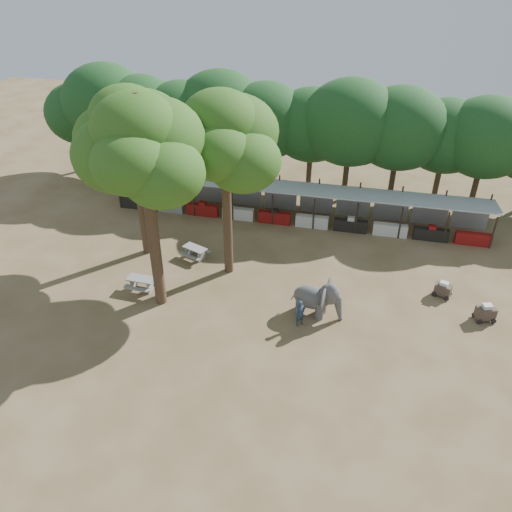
% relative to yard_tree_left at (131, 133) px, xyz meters
% --- Properties ---
extents(ground, '(100.00, 100.00, 0.00)m').
position_rel_yard_tree_left_xyz_m(ground, '(9.13, -7.19, -8.20)').
color(ground, brown).
rests_on(ground, ground).
extents(vendor_stalls, '(28.00, 2.99, 2.80)m').
position_rel_yard_tree_left_xyz_m(vendor_stalls, '(9.13, 6.65, -7.02)').
color(vendor_stalls, '#9EA0A5').
rests_on(vendor_stalls, ground).
extents(yard_tree_left, '(7.10, 6.90, 11.02)m').
position_rel_yard_tree_left_xyz_m(yard_tree_left, '(0.00, 0.00, 0.00)').
color(yard_tree_left, '#332316').
rests_on(yard_tree_left, ground).
extents(yard_tree_center, '(7.10, 6.90, 12.04)m').
position_rel_yard_tree_left_xyz_m(yard_tree_center, '(3.00, -5.00, 1.01)').
color(yard_tree_center, '#332316').
rests_on(yard_tree_center, ground).
extents(yard_tree_back, '(7.10, 6.90, 11.36)m').
position_rel_yard_tree_left_xyz_m(yard_tree_back, '(6.00, -1.00, 0.34)').
color(yard_tree_back, '#332316').
rests_on(yard_tree_back, ground).
extents(backdrop_trees, '(46.46, 5.95, 8.33)m').
position_rel_yard_tree_left_xyz_m(backdrop_trees, '(9.13, 11.81, -2.69)').
color(backdrop_trees, '#332316').
rests_on(backdrop_trees, ground).
extents(elephant, '(2.99, 2.24, 2.24)m').
position_rel_yard_tree_left_xyz_m(elephant, '(12.14, -4.33, -7.08)').
color(elephant, '#444141').
rests_on(elephant, ground).
extents(handler, '(0.67, 0.68, 1.59)m').
position_rel_yard_tree_left_xyz_m(handler, '(11.35, -5.46, -7.41)').
color(handler, '#26384C').
rests_on(handler, ground).
extents(picnic_table_near, '(1.75, 1.59, 0.83)m').
position_rel_yard_tree_left_xyz_m(picnic_table_near, '(1.58, -4.36, -7.65)').
color(picnic_table_near, gray).
rests_on(picnic_table_near, ground).
extents(picnic_table_far, '(2.03, 1.94, 0.80)m').
position_rel_yard_tree_left_xyz_m(picnic_table_far, '(3.55, -0.23, -7.68)').
color(picnic_table_far, gray).
rests_on(picnic_table_far, ground).
extents(cart_front, '(1.26, 1.00, 1.08)m').
position_rel_yard_tree_left_xyz_m(cart_front, '(21.29, -2.78, -7.67)').
color(cart_front, '#372A24').
rests_on(cart_front, ground).
extents(cart_back, '(1.18, 0.98, 0.99)m').
position_rel_yard_tree_left_xyz_m(cart_back, '(19.20, -0.96, -7.71)').
color(cart_back, '#372A24').
rests_on(cart_back, ground).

